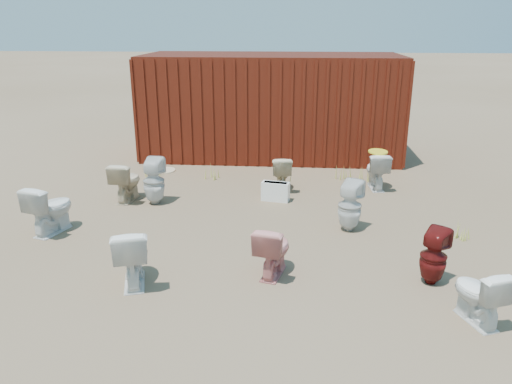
# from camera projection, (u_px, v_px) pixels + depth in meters

# --- Properties ---
(ground) EXTENTS (100.00, 100.00, 0.00)m
(ground) POSITION_uv_depth(u_px,v_px,m) (253.00, 239.00, 7.53)
(ground) COLOR brown
(ground) RESTS_ON ground
(shipping_container) EXTENTS (6.00, 2.40, 2.40)m
(shipping_container) POSITION_uv_depth(u_px,v_px,m) (271.00, 106.00, 12.05)
(shipping_container) COLOR #46150B
(shipping_container) RESTS_ON ground
(toilet_front_a) EXTENTS (0.64, 0.86, 0.78)m
(toilet_front_a) POSITION_uv_depth(u_px,v_px,m) (50.00, 208.00, 7.67)
(toilet_front_a) COLOR white
(toilet_front_a) RESTS_ON ground
(toilet_front_pink) EXTENTS (0.54, 0.75, 0.69)m
(toilet_front_pink) POSITION_uv_depth(u_px,v_px,m) (273.00, 250.00, 6.39)
(toilet_front_pink) COLOR #DB827E
(toilet_front_pink) RESTS_ON ground
(toilet_front_c) EXTENTS (0.62, 0.84, 0.76)m
(toilet_front_c) POSITION_uv_depth(u_px,v_px,m) (132.00, 255.00, 6.15)
(toilet_front_c) COLOR white
(toilet_front_c) RESTS_ON ground
(toilet_front_maroon) EXTENTS (0.46, 0.46, 0.73)m
(toilet_front_maroon) POSITION_uv_depth(u_px,v_px,m) (434.00, 257.00, 6.15)
(toilet_front_maroon) COLOR #5C110F
(toilet_front_maroon) RESTS_ON ground
(toilet_front_e) EXTENTS (0.58, 0.74, 0.66)m
(toilet_front_e) POSITION_uv_depth(u_px,v_px,m) (479.00, 294.00, 5.36)
(toilet_front_e) COLOR white
(toilet_front_e) RESTS_ON ground
(toilet_back_a) EXTENTS (0.40, 0.41, 0.84)m
(toilet_back_a) POSITION_uv_depth(u_px,v_px,m) (154.00, 181.00, 8.89)
(toilet_back_a) COLOR silver
(toilet_back_a) RESTS_ON ground
(toilet_back_beige_left) EXTENTS (0.49, 0.76, 0.73)m
(toilet_back_beige_left) POSITION_uv_depth(u_px,v_px,m) (126.00, 181.00, 9.07)
(toilet_back_beige_left) COLOR beige
(toilet_back_beige_left) RESTS_ON ground
(toilet_back_beige_right) EXTENTS (0.43, 0.69, 0.68)m
(toilet_back_beige_right) POSITION_uv_depth(u_px,v_px,m) (281.00, 173.00, 9.66)
(toilet_back_beige_right) COLOR beige
(toilet_back_beige_right) RESTS_ON ground
(toilet_back_yellowlid) EXTENTS (0.46, 0.74, 0.73)m
(toilet_back_yellowlid) POSITION_uv_depth(u_px,v_px,m) (376.00, 170.00, 9.74)
(toilet_back_yellowlid) COLOR silver
(toilet_back_yellowlid) RESTS_ON ground
(toilet_back_e) EXTENTS (0.49, 0.50, 0.81)m
(toilet_back_e) POSITION_uv_depth(u_px,v_px,m) (350.00, 206.00, 7.74)
(toilet_back_e) COLOR silver
(toilet_back_e) RESTS_ON ground
(yellow_lid) EXTENTS (0.37, 0.46, 0.02)m
(yellow_lid) POSITION_uv_depth(u_px,v_px,m) (378.00, 152.00, 9.62)
(yellow_lid) COLOR yellow
(yellow_lid) RESTS_ON toilet_back_yellowlid
(loose_tank) EXTENTS (0.53, 0.29, 0.35)m
(loose_tank) POSITION_uv_depth(u_px,v_px,m) (275.00, 191.00, 9.11)
(loose_tank) COLOR white
(loose_tank) RESTS_ON ground
(loose_lid_near) EXTENTS (0.46, 0.55, 0.02)m
(loose_lid_near) POSITION_uv_depth(u_px,v_px,m) (167.00, 170.00, 11.00)
(loose_lid_near) COLOR beige
(loose_lid_near) RESTS_ON ground
(loose_lid_far) EXTENTS (0.53, 0.58, 0.02)m
(loose_lid_far) POSITION_uv_depth(u_px,v_px,m) (116.00, 175.00, 10.66)
(loose_lid_far) COLOR tan
(loose_lid_far) RESTS_ON ground
(weed_clump_a) EXTENTS (0.36, 0.36, 0.32)m
(weed_clump_a) POSITION_uv_depth(u_px,v_px,m) (151.00, 169.00, 10.54)
(weed_clump_a) COLOR #AEB147
(weed_clump_a) RESTS_ON ground
(weed_clump_b) EXTENTS (0.32, 0.32, 0.28)m
(weed_clump_b) POSITION_uv_depth(u_px,v_px,m) (284.00, 182.00, 9.76)
(weed_clump_b) COLOR #AEB147
(weed_clump_b) RESTS_ON ground
(weed_clump_c) EXTENTS (0.36, 0.36, 0.36)m
(weed_clump_c) POSITION_uv_depth(u_px,v_px,m) (367.00, 173.00, 10.25)
(weed_clump_c) COLOR #AEB147
(weed_clump_c) RESTS_ON ground
(weed_clump_d) EXTENTS (0.30, 0.30, 0.27)m
(weed_clump_d) POSITION_uv_depth(u_px,v_px,m) (213.00, 172.00, 10.44)
(weed_clump_d) COLOR #AEB147
(weed_clump_d) RESTS_ON ground
(weed_clump_e) EXTENTS (0.34, 0.34, 0.28)m
(weed_clump_e) POSITION_uv_depth(u_px,v_px,m) (343.00, 172.00, 10.45)
(weed_clump_e) COLOR #AEB147
(weed_clump_e) RESTS_ON ground
(weed_clump_f) EXTENTS (0.28, 0.28, 0.25)m
(weed_clump_f) POSITION_uv_depth(u_px,v_px,m) (465.00, 230.00, 7.54)
(weed_clump_f) COLOR #AEB147
(weed_clump_f) RESTS_ON ground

